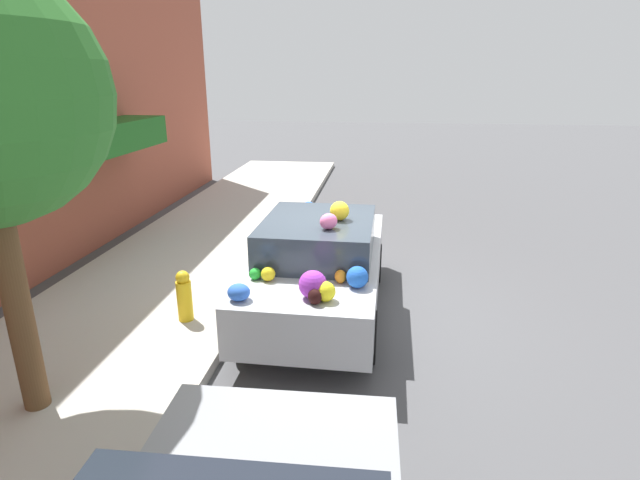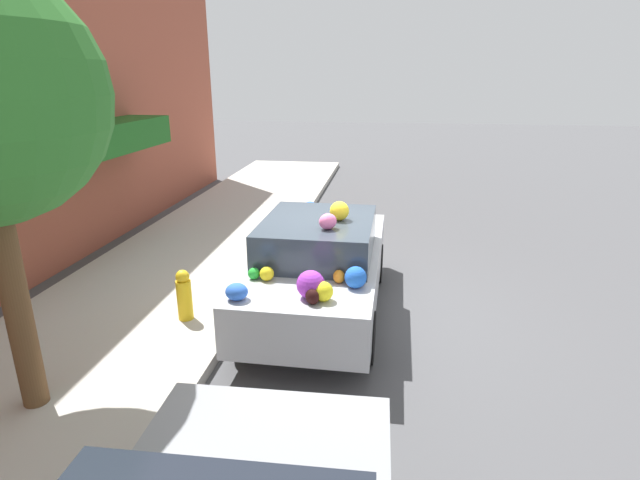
{
  "view_description": "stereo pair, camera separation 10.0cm",
  "coord_description": "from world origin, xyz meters",
  "views": [
    {
      "loc": [
        -6.52,
        -0.75,
        3.28
      ],
      "look_at": [
        0.0,
        0.09,
        1.09
      ],
      "focal_mm": 28.0,
      "sensor_mm": 36.0,
      "label": 1
    },
    {
      "loc": [
        -6.5,
        -0.85,
        3.28
      ],
      "look_at": [
        0.0,
        0.09,
        1.09
      ],
      "focal_mm": 28.0,
      "sensor_mm": 36.0,
      "label": 2
    }
  ],
  "objects": [
    {
      "name": "art_car",
      "position": [
        -0.04,
        0.09,
        0.75
      ],
      "size": [
        3.99,
        1.73,
        1.69
      ],
      "rotation": [
        0.0,
        0.0,
        -0.01
      ],
      "color": "#B7BABF",
      "rests_on": "ground"
    },
    {
      "name": "ground_plane",
      "position": [
        0.0,
        0.0,
        0.0
      ],
      "size": [
        60.0,
        60.0,
        0.0
      ],
      "primitive_type": "plane",
      "color": "#4C4C4F"
    },
    {
      "name": "fire_hydrant",
      "position": [
        -0.77,
        1.8,
        0.49
      ],
      "size": [
        0.2,
        0.2,
        0.7
      ],
      "color": "gold",
      "rests_on": "sidewalk_curb"
    },
    {
      "name": "sidewalk_curb",
      "position": [
        0.0,
        2.7,
        0.07
      ],
      "size": [
        24.0,
        3.2,
        0.15
      ],
      "color": "#B2ADA3",
      "rests_on": "ground"
    }
  ]
}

